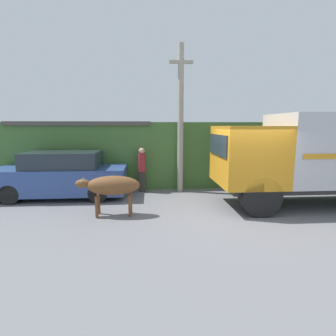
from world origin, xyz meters
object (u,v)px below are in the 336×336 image
at_px(cargo_truck, 317,154).
at_px(utility_pole, 181,117).
at_px(brown_cow, 112,186).
at_px(pedestrian_on_hill, 142,167).
at_px(parked_suv, 61,176).

distance_m(cargo_truck, utility_pole, 4.84).
height_order(brown_cow, utility_pole, utility_pole).
height_order(brown_cow, pedestrian_on_hill, pedestrian_on_hill).
relative_size(brown_cow, pedestrian_on_hill, 1.05).
relative_size(brown_cow, parked_suv, 0.39).
bearing_deg(cargo_truck, brown_cow, -172.17).
xyz_separation_m(cargo_truck, pedestrian_on_hill, (-5.65, 2.20, -0.71)).
relative_size(parked_suv, utility_pole, 0.83).
distance_m(parked_suv, pedestrian_on_hill, 2.96).
bearing_deg(brown_cow, cargo_truck, -3.33).
relative_size(cargo_truck, pedestrian_on_hill, 3.59).
bearing_deg(utility_pole, pedestrian_on_hill, 179.23).
distance_m(cargo_truck, parked_suv, 8.74).
bearing_deg(utility_pole, brown_cow, -130.58).
distance_m(cargo_truck, pedestrian_on_hill, 6.11).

